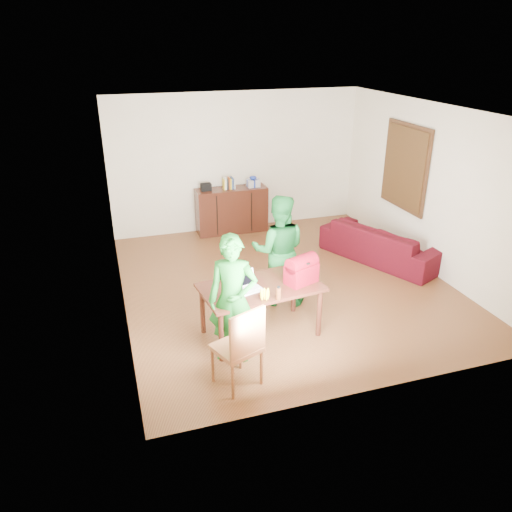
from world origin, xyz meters
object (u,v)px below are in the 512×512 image
object	(u,v)px
table	(261,292)
person_near	(233,300)
person_far	(279,250)
chair	(238,362)
bottle	(279,293)
sofa	(382,243)
laptop	(250,287)
red_bag	(301,272)

from	to	relation	value
table	person_near	size ratio (longest dim) A/B	1.00
person_far	person_near	bearing A→B (deg)	68.67
table	person_far	size ratio (longest dim) A/B	0.98
chair	bottle	distance (m)	0.98
person_far	chair	bearing A→B (deg)	76.16
table	bottle	xyz separation A→B (m)	(0.09, -0.41, 0.18)
table	sofa	size ratio (longest dim) A/B	0.75
laptop	chair	bearing A→B (deg)	-130.70
sofa	red_bag	bearing A→B (deg)	102.46
table	person_near	world-z (taller)	person_near
laptop	person_near	bearing A→B (deg)	-148.51
chair	red_bag	xyz separation A→B (m)	(1.10, 0.85, 0.57)
person_near	person_far	size ratio (longest dim) A/B	0.98
person_far	laptop	world-z (taller)	person_far
laptop	bottle	bearing A→B (deg)	-67.32
table	sofa	world-z (taller)	table
laptop	sofa	bearing A→B (deg)	15.07
person_far	sofa	bearing A→B (deg)	-139.91
bottle	red_bag	distance (m)	0.55
chair	bottle	size ratio (longest dim) A/B	5.64
red_bag	sofa	world-z (taller)	red_bag
table	chair	bearing A→B (deg)	-128.76
person_near	red_bag	world-z (taller)	person_near
person_near	sofa	size ratio (longest dim) A/B	0.75
laptop	red_bag	world-z (taller)	red_bag
table	red_bag	size ratio (longest dim) A/B	3.95
red_bag	person_far	bearing A→B (deg)	69.34
table	person_far	bearing A→B (deg)	49.13
person_near	person_far	bearing A→B (deg)	70.99
chair	sofa	world-z (taller)	chair
person_near	sofa	xyz separation A→B (m)	(3.25, 2.04, -0.49)
table	bottle	size ratio (longest dim) A/B	8.88
laptop	person_far	bearing A→B (deg)	35.63
red_bag	table	bearing A→B (deg)	151.73
table	person_near	distance (m)	0.65
chair	person_near	world-z (taller)	person_near
laptop	table	bearing A→B (deg)	8.19
chair	red_bag	size ratio (longest dim) A/B	2.51
person_near	red_bag	distance (m)	1.06
person_near	bottle	xyz separation A→B (m)	(0.57, -0.01, 0.00)
person_far	red_bag	xyz separation A→B (m)	(0.00, -0.85, 0.04)
person_near	table	bearing A→B (deg)	61.37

